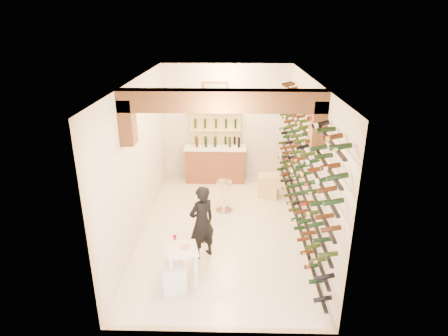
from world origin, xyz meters
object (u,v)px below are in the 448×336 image
back_counter (215,163)px  white_stool (173,278)px  tasting_table (183,255)px  wine_rack (298,163)px  crate_lower (268,191)px  person (202,222)px  chrome_barstool (224,194)px

back_counter → white_stool: 4.76m
tasting_table → white_stool: tasting_table is taller
wine_rack → back_counter: size_ratio=3.35×
back_counter → tasting_table: bearing=-94.3°
white_stool → crate_lower: size_ratio=0.98×
wine_rack → tasting_table: 3.05m
back_counter → tasting_table: size_ratio=1.94×
wine_rack → person: bearing=-151.0°
wine_rack → tasting_table: bearing=-138.6°
back_counter → tasting_table: back_counter is taller
tasting_table → wine_rack: bearing=28.1°
wine_rack → chrome_barstool: (-1.55, 0.79, -1.10)m
wine_rack → chrome_barstool: 2.05m
back_counter → crate_lower: bearing=-36.2°
tasting_table → chrome_barstool: tasting_table is taller
person → crate_lower: 3.12m
white_stool → person: bearing=67.4°
back_counter → chrome_barstool: back_counter is taller
back_counter → person: person is taller
white_stool → wine_rack: bearing=41.6°
person → chrome_barstool: person is taller
crate_lower → chrome_barstool: bearing=-143.5°
tasting_table → person: size_ratio=0.60×
white_stool → chrome_barstool: bearing=74.6°
white_stool → person: person is taller
chrome_barstool → crate_lower: (1.12, 0.83, -0.30)m
back_counter → crate_lower: 1.79m
chrome_barstool → white_stool: bearing=-105.4°
wine_rack → person: 2.33m
chrome_barstool → crate_lower: size_ratio=1.55×
back_counter → person: bearing=-91.3°
crate_lower → back_counter: bearing=143.8°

